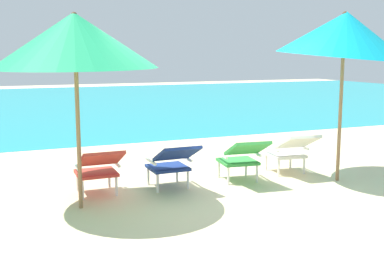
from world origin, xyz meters
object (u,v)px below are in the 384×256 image
object	(u,v)px
lounge_chair_far_right	(291,149)
beach_umbrella_right	(344,34)
lounge_chair_far_left	(98,167)
lounge_chair_near_right	(242,156)
beach_umbrella_left	(75,41)
lounge_chair_near_left	(172,161)

from	to	relation	value
lounge_chair_far_right	beach_umbrella_right	size ratio (longest dim) A/B	0.34
lounge_chair_far_right	lounge_chair_far_left	bearing A→B (deg)	-179.39
lounge_chair_near_right	beach_umbrella_left	bearing A→B (deg)	-173.67
beach_umbrella_left	lounge_chair_far_right	bearing A→B (deg)	6.93
lounge_chair_near_left	lounge_chair_near_right	bearing A→B (deg)	-2.11
lounge_chair_near_right	beach_umbrella_right	size ratio (longest dim) A/B	0.35
lounge_chair_far_left	lounge_chair_near_left	distance (m)	0.99
lounge_chair_near_right	beach_umbrella_right	world-z (taller)	beach_umbrella_right
lounge_chair_near_left	lounge_chair_near_right	xyz separation A→B (m)	(1.06, -0.04, 0.00)
beach_umbrella_left	beach_umbrella_right	xyz separation A→B (m)	(3.72, -0.14, 0.12)
lounge_chair_near_left	beach_umbrella_right	xyz separation A→B (m)	(2.44, -0.44, 1.72)
lounge_chair_near_right	beach_umbrella_left	world-z (taller)	beach_umbrella_left
lounge_chair_far_left	lounge_chair_near_right	size ratio (longest dim) A/B	0.94
beach_umbrella_left	lounge_chair_near_left	bearing A→B (deg)	13.10
lounge_chair_far_left	lounge_chair_near_left	bearing A→B (deg)	-3.79
lounge_chair_near_left	lounge_chair_near_right	world-z (taller)	same
lounge_chair_far_right	beach_umbrella_right	xyz separation A→B (m)	(0.46, -0.54, 1.72)
lounge_chair_near_left	beach_umbrella_right	distance (m)	3.01
lounge_chair_far_left	lounge_chair_far_right	xyz separation A→B (m)	(2.97, 0.03, 0.00)
lounge_chair_near_left	beach_umbrella_left	size ratio (longest dim) A/B	0.32
lounge_chair_near_left	beach_umbrella_left	distance (m)	2.07
lounge_chair_near_right	lounge_chair_far_right	world-z (taller)	same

